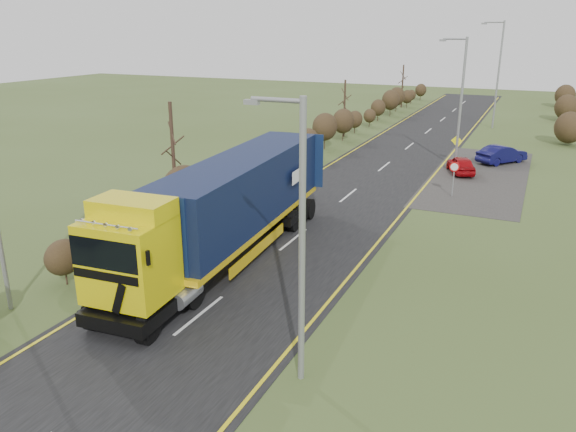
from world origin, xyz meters
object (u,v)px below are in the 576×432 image
at_px(lorry, 229,204).
at_px(car_red_hatchback, 461,165).
at_px(car_blue_sedan, 502,154).
at_px(speed_sign, 454,173).
at_px(streetlight_near, 299,235).

xyz_separation_m(lorry, car_red_hatchback, (6.79, 19.40, -1.85)).
relative_size(car_red_hatchback, car_blue_sedan, 0.88).
relative_size(car_blue_sedan, speed_sign, 1.90).
xyz_separation_m(car_red_hatchback, streetlight_near, (-0.72, -26.12, 3.70)).
bearing_deg(streetlight_near, car_blue_sedan, 84.41).
bearing_deg(streetlight_near, lorry, 132.12).
bearing_deg(car_blue_sedan, speed_sign, 116.13).
bearing_deg(lorry, streetlight_near, -51.84).
height_order(car_red_hatchback, streetlight_near, streetlight_near).
xyz_separation_m(car_red_hatchback, car_blue_sedan, (2.26, 4.36, 0.06)).
xyz_separation_m(car_red_hatchback, speed_sign, (0.37, -5.96, 0.84)).
relative_size(lorry, car_red_hatchback, 4.46).
bearing_deg(streetlight_near, car_red_hatchback, 88.42).
relative_size(lorry, car_blue_sedan, 3.91).
bearing_deg(car_blue_sedan, lorry, 105.67).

